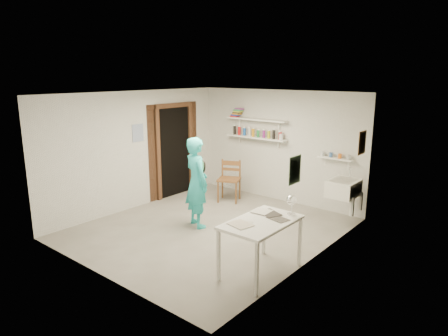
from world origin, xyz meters
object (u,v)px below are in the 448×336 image
Objects in this scene: wall_clock at (201,165)px; belfast_sink at (343,188)px; desk_lamp at (292,200)px; man at (197,182)px; work_table at (261,247)px; wooden_chair at (229,179)px.

belfast_sink is at bearing 56.77° from wall_clock.
wall_clock reaches higher than desk_lamp.
man is 2.10m from work_table.
desk_lamp reaches higher than belfast_sink.
wall_clock is at bearing 154.38° from work_table.
wooden_chair is at bearing -174.59° from belfast_sink.
desk_lamp is at bearing 67.58° from work_table.
work_table is (2.37, -2.26, -0.10)m from wooden_chair.
desk_lamp is at bearing 7.96° from wall_clock.
work_table is at bearing -92.53° from belfast_sink.
belfast_sink is 2.67m from man.
wall_clock is 1.49m from wooden_chair.
wall_clock is 2.32m from work_table.
desk_lamp is (2.11, -0.28, 0.17)m from man.
wall_clock reaches higher than wooden_chair.
belfast_sink is at bearing 92.32° from desk_lamp.
belfast_sink is at bearing 87.47° from work_table.
wall_clock is at bearing -48.81° from man.
wall_clock is 0.25× the size of work_table.
man is 5.56× the size of wall_clock.
man is 1.61m from wooden_chair.
belfast_sink is 2.05m from desk_lamp.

